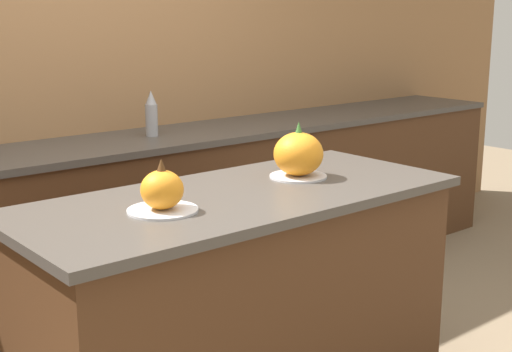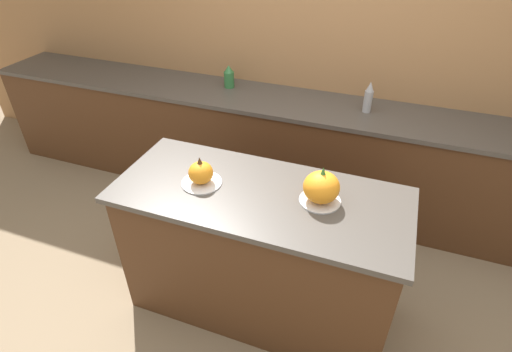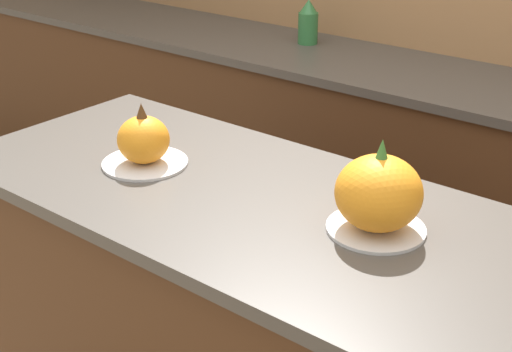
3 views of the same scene
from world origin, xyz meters
The scene contains 6 objects.
wall_back centered at (0.00, 1.57, 1.25)m, with size 8.00×0.06×2.50m.
kitchen_island centered at (0.00, 0.00, 0.48)m, with size 1.66×0.71×0.95m.
back_counter centered at (0.00, 1.24, 0.47)m, with size 6.00×0.60×0.94m.
pumpkin_cake_left centered at (-0.34, -0.03, 1.01)m, with size 0.23×0.23×0.17m.
pumpkin_cake_right centered at (0.33, 0.05, 1.03)m, with size 0.22×0.22×0.22m.
bottle_tall centered at (0.41, 1.26, 1.05)m, with size 0.06×0.06×0.24m.
Camera 1 is at (-1.54, -1.93, 1.58)m, focal length 50.00 mm.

